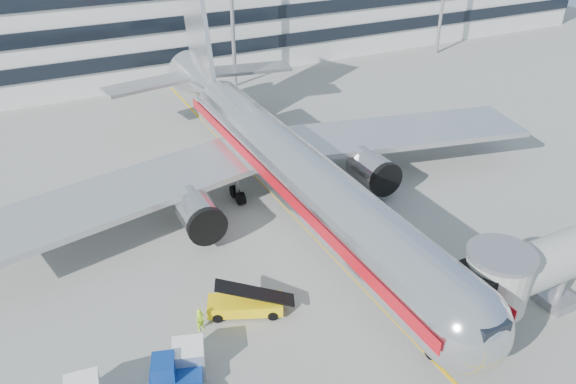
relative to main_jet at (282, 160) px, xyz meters
name	(u,v)px	position (x,y,z in m)	size (l,w,h in m)	color
ground	(356,281)	(0.00, -11.72, -4.23)	(180.00, 180.00, 0.00)	gray
lead_in_line	(291,213)	(0.00, -1.72, -4.23)	(0.25, 70.00, 0.01)	yellow
main_jet	(282,160)	(0.00, 0.00, 0.00)	(50.95, 48.70, 16.06)	silver
terminal	(139,8)	(0.00, 46.23, 3.57)	(150.00, 24.25, 15.60)	silver
belt_loader	(245,304)	(-8.22, -11.19, -3.55)	(5.13, 3.52, 2.43)	yellow
baggage_tug	(173,376)	(-14.18, -15.05, -3.30)	(3.22, 2.53, 2.15)	navy
cargo_container_right	(189,358)	(-12.97, -14.22, -3.29)	(2.23, 2.23, 1.88)	silver
ramp_worker	(200,320)	(-11.32, -11.40, -3.44)	(0.58, 0.38, 1.60)	#B7FF1A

